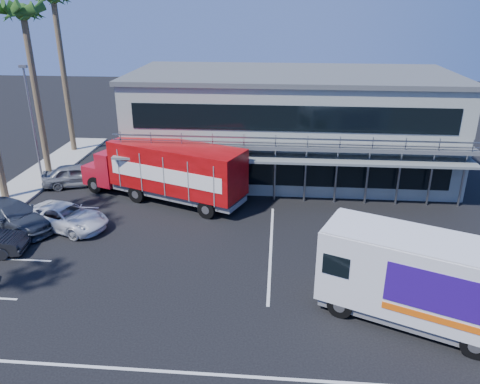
{
  "coord_description": "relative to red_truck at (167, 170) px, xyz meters",
  "views": [
    {
      "loc": [
        2.23,
        -18.32,
        11.88
      ],
      "look_at": [
        0.23,
        4.96,
        2.3
      ],
      "focal_mm": 35.0,
      "sensor_mm": 36.0,
      "label": 1
    }
  ],
  "objects": [
    {
      "name": "palm_f",
      "position": [
        -10.39,
        9.71,
        9.4
      ],
      "size": [
        2.8,
        2.8,
        13.25
      ],
      "color": "brown",
      "rests_on": "ground"
    },
    {
      "name": "light_pole_far",
      "position": [
        -9.49,
        2.21,
        2.43
      ],
      "size": [
        0.5,
        0.25,
        8.09
      ],
      "color": "gray",
      "rests_on": "ground"
    },
    {
      "name": "ground",
      "position": [
        4.71,
        -8.79,
        -2.07
      ],
      "size": [
        120.0,
        120.0,
        0.0
      ],
      "primitive_type": "plane",
      "color": "black",
      "rests_on": "ground"
    },
    {
      "name": "building",
      "position": [
        7.71,
        6.15,
        1.59
      ],
      "size": [
        22.4,
        12.0,
        7.3
      ],
      "color": "gray",
      "rests_on": "ground"
    },
    {
      "name": "parked_car_d",
      "position": [
        -7.79,
        -4.79,
        -1.26
      ],
      "size": [
        6.03,
        3.88,
        1.63
      ],
      "primitive_type": "imported",
      "rotation": [
        0.0,
        0.0,
        1.26
      ],
      "color": "#303640",
      "rests_on": "ground"
    },
    {
      "name": "palm_e",
      "position": [
        -9.99,
        4.21,
        8.5
      ],
      "size": [
        2.8,
        2.8,
        12.25
      ],
      "color": "brown",
      "rests_on": "ground"
    },
    {
      "name": "parked_car_c",
      "position": [
        -4.79,
        -4.39,
        -1.39
      ],
      "size": [
        5.39,
        3.75,
        1.37
      ],
      "primitive_type": "imported",
      "rotation": [
        0.0,
        0.0,
        1.24
      ],
      "color": "white",
      "rests_on": "ground"
    },
    {
      "name": "white_van",
      "position": [
        12.53,
        -11.19,
        -0.12
      ],
      "size": [
        7.93,
        5.36,
        3.68
      ],
      "rotation": [
        0.0,
        0.0,
        -0.41
      ],
      "color": "silver",
      "rests_on": "ground"
    },
    {
      "name": "red_truck",
      "position": [
        0.0,
        0.0,
        0.0
      ],
      "size": [
        11.31,
        6.6,
        3.76
      ],
      "rotation": [
        0.0,
        0.0,
        -0.39
      ],
      "color": "#A30D1B",
      "rests_on": "ground"
    },
    {
      "name": "parked_car_e",
      "position": [
        -6.84,
        2.01,
        -1.3
      ],
      "size": [
        4.86,
        3.21,
        1.54
      ],
      "primitive_type": "imported",
      "rotation": [
        0.0,
        0.0,
        1.91
      ],
      "color": "gray",
      "rests_on": "ground"
    }
  ]
}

